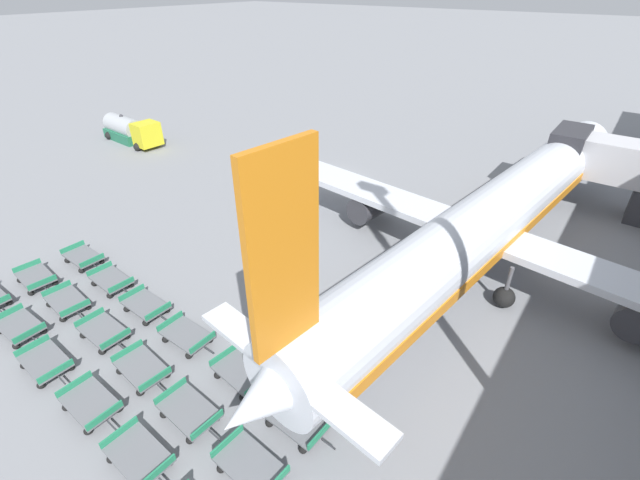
{
  "coord_description": "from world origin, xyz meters",
  "views": [
    {
      "loc": [
        21.42,
        -31.13,
        16.34
      ],
      "look_at": [
        8.35,
        -13.44,
        2.78
      ],
      "focal_mm": 24.0,
      "sensor_mm": 36.0,
      "label": 1
    }
  ],
  "objects_px": {
    "baggage_dolly_row_mid_a_col_f": "(250,466)",
    "baggage_dolly_row_mid_b_col_b": "(111,280)",
    "baggage_dolly_row_near_col_b": "(20,327)",
    "baggage_dolly_row_mid_b_col_c": "(146,305)",
    "baggage_dolly_row_mid_b_col_f": "(297,420)",
    "baggage_dolly_row_mid_a_col_c": "(104,331)",
    "baggage_dolly_row_mid_b_col_d": "(187,335)",
    "airplane": "(492,219)",
    "baggage_dolly_row_near_col_c": "(45,362)",
    "baggage_dolly_row_mid_a_col_b": "(67,302)",
    "baggage_dolly_row_near_col_d": "(91,403)",
    "baggage_dolly_row_mid_a_col_a": "(36,277)",
    "fuel_tanker_primary": "(130,131)",
    "baggage_dolly_row_near_col_e": "(139,456)",
    "baggage_dolly_row_mid_b_col_e": "(241,373)",
    "baggage_dolly_row_mid_a_col_d": "(142,368)",
    "baggage_dolly_row_mid_a_col_e": "(189,411)",
    "baggage_dolly_row_mid_b_col_a": "(83,257)"
  },
  "relations": [
    {
      "from": "baggage_dolly_row_mid_b_col_e",
      "to": "baggage_dolly_row_mid_a_col_e",
      "type": "bearing_deg",
      "value": -95.93
    },
    {
      "from": "baggage_dolly_row_mid_b_col_c",
      "to": "fuel_tanker_primary",
      "type": "bearing_deg",
      "value": 148.42
    },
    {
      "from": "baggage_dolly_row_mid_b_col_a",
      "to": "baggage_dolly_row_mid_b_col_f",
      "type": "height_order",
      "value": "same"
    },
    {
      "from": "baggage_dolly_row_mid_a_col_b",
      "to": "baggage_dolly_row_mid_b_col_c",
      "type": "distance_m",
      "value": 4.65
    },
    {
      "from": "baggage_dolly_row_near_col_b",
      "to": "baggage_dolly_row_mid_a_col_e",
      "type": "distance_m",
      "value": 11.62
    },
    {
      "from": "fuel_tanker_primary",
      "to": "baggage_dolly_row_mid_b_col_a",
      "type": "bearing_deg",
      "value": -39.7
    },
    {
      "from": "baggage_dolly_row_mid_a_col_d",
      "to": "baggage_dolly_row_mid_a_col_a",
      "type": "bearing_deg",
      "value": 178.17
    },
    {
      "from": "baggage_dolly_row_mid_a_col_b",
      "to": "baggage_dolly_row_mid_b_col_f",
      "type": "height_order",
      "value": "same"
    },
    {
      "from": "baggage_dolly_row_mid_a_col_c",
      "to": "baggage_dolly_row_mid_b_col_d",
      "type": "xyz_separation_m",
      "value": [
        3.75,
        2.41,
        0.0
      ]
    },
    {
      "from": "fuel_tanker_primary",
      "to": "baggage_dolly_row_mid_a_col_a",
      "type": "height_order",
      "value": "fuel_tanker_primary"
    },
    {
      "from": "baggage_dolly_row_mid_b_col_c",
      "to": "baggage_dolly_row_mid_b_col_f",
      "type": "xyz_separation_m",
      "value": [
        11.53,
        -0.62,
        0.0
      ]
    },
    {
      "from": "baggage_dolly_row_mid_a_col_a",
      "to": "baggage_dolly_row_mid_b_col_b",
      "type": "xyz_separation_m",
      "value": [
        4.02,
        2.62,
        0.0
      ]
    },
    {
      "from": "baggage_dolly_row_mid_b_col_b",
      "to": "baggage_dolly_row_mid_b_col_c",
      "type": "height_order",
      "value": "same"
    },
    {
      "from": "baggage_dolly_row_near_col_e",
      "to": "baggage_dolly_row_mid_b_col_c",
      "type": "bearing_deg",
      "value": 144.04
    },
    {
      "from": "fuel_tanker_primary",
      "to": "baggage_dolly_row_mid_a_col_b",
      "type": "distance_m",
      "value": 30.27
    },
    {
      "from": "baggage_dolly_row_mid_a_col_a",
      "to": "baggage_dolly_row_near_col_e",
      "type": "bearing_deg",
      "value": -11.15
    },
    {
      "from": "baggage_dolly_row_near_col_e",
      "to": "baggage_dolly_row_mid_b_col_c",
      "type": "height_order",
      "value": "same"
    },
    {
      "from": "baggage_dolly_row_mid_a_col_a",
      "to": "baggage_dolly_row_mid_a_col_f",
      "type": "distance_m",
      "value": 19.17
    },
    {
      "from": "baggage_dolly_row_near_col_c",
      "to": "baggage_dolly_row_mid_b_col_f",
      "type": "relative_size",
      "value": 1.0
    },
    {
      "from": "baggage_dolly_row_mid_b_col_d",
      "to": "baggage_dolly_row_mid_b_col_e",
      "type": "xyz_separation_m",
      "value": [
        4.06,
        -0.08,
        0.0
      ]
    },
    {
      "from": "baggage_dolly_row_mid_a_col_f",
      "to": "baggage_dolly_row_mid_b_col_e",
      "type": "relative_size",
      "value": 0.99
    },
    {
      "from": "baggage_dolly_row_near_col_c",
      "to": "baggage_dolly_row_near_col_d",
      "type": "height_order",
      "value": "same"
    },
    {
      "from": "airplane",
      "to": "baggage_dolly_row_mid_a_col_c",
      "type": "height_order",
      "value": "airplane"
    },
    {
      "from": "baggage_dolly_row_near_col_b",
      "to": "baggage_dolly_row_near_col_c",
      "type": "relative_size",
      "value": 0.99
    },
    {
      "from": "baggage_dolly_row_mid_a_col_a",
      "to": "baggage_dolly_row_mid_b_col_d",
      "type": "xyz_separation_m",
      "value": [
        11.58,
        2.31,
        0.0
      ]
    },
    {
      "from": "baggage_dolly_row_near_col_e",
      "to": "baggage_dolly_row_mid_a_col_d",
      "type": "relative_size",
      "value": 0.99
    },
    {
      "from": "baggage_dolly_row_mid_a_col_c",
      "to": "baggage_dolly_row_mid_b_col_c",
      "type": "xyz_separation_m",
      "value": [
        -0.04,
        2.57,
        0.0
      ]
    },
    {
      "from": "baggage_dolly_row_mid_a_col_c",
      "to": "baggage_dolly_row_mid_b_col_b",
      "type": "xyz_separation_m",
      "value": [
        -3.81,
        2.72,
        0.0
      ]
    },
    {
      "from": "baggage_dolly_row_mid_a_col_a",
      "to": "baggage_dolly_row_mid_a_col_f",
      "type": "xyz_separation_m",
      "value": [
        19.16,
        -0.74,
        0.0
      ]
    },
    {
      "from": "baggage_dolly_row_mid_a_col_b",
      "to": "baggage_dolly_row_mid_a_col_e",
      "type": "height_order",
      "value": "same"
    },
    {
      "from": "baggage_dolly_row_near_col_c",
      "to": "baggage_dolly_row_mid_b_col_b",
      "type": "distance_m",
      "value": 6.56
    },
    {
      "from": "baggage_dolly_row_mid_a_col_d",
      "to": "baggage_dolly_row_mid_b_col_b",
      "type": "xyz_separation_m",
      "value": [
        -7.62,
        3.0,
        0.0
      ]
    },
    {
      "from": "baggage_dolly_row_near_col_b",
      "to": "baggage_dolly_row_mid_b_col_c",
      "type": "relative_size",
      "value": 1.0
    },
    {
      "from": "baggage_dolly_row_mid_b_col_c",
      "to": "baggage_dolly_row_mid_b_col_e",
      "type": "distance_m",
      "value": 7.85
    },
    {
      "from": "fuel_tanker_primary",
      "to": "airplane",
      "type": "bearing_deg",
      "value": -0.96
    },
    {
      "from": "baggage_dolly_row_near_col_e",
      "to": "baggage_dolly_row_mid_a_col_f",
      "type": "height_order",
      "value": "same"
    },
    {
      "from": "airplane",
      "to": "fuel_tanker_primary",
      "type": "height_order",
      "value": "airplane"
    },
    {
      "from": "baggage_dolly_row_mid_a_col_d",
      "to": "baggage_dolly_row_mid_b_col_f",
      "type": "height_order",
      "value": "same"
    },
    {
      "from": "baggage_dolly_row_mid_a_col_b",
      "to": "baggage_dolly_row_mid_a_col_f",
      "type": "relative_size",
      "value": 1.01
    },
    {
      "from": "baggage_dolly_row_mid_a_col_c",
      "to": "baggage_dolly_row_mid_b_col_d",
      "type": "height_order",
      "value": "same"
    },
    {
      "from": "baggage_dolly_row_near_col_d",
      "to": "baggage_dolly_row_near_col_c",
      "type": "bearing_deg",
      "value": -179.34
    },
    {
      "from": "airplane",
      "to": "baggage_dolly_row_near_col_c",
      "type": "relative_size",
      "value": 12.01
    },
    {
      "from": "baggage_dolly_row_mid_a_col_b",
      "to": "baggage_dolly_row_mid_b_col_e",
      "type": "relative_size",
      "value": 1.0
    },
    {
      "from": "baggage_dolly_row_mid_a_col_c",
      "to": "baggage_dolly_row_mid_b_col_c",
      "type": "bearing_deg",
      "value": 90.91
    },
    {
      "from": "baggage_dolly_row_mid_a_col_b",
      "to": "baggage_dolly_row_mid_a_col_c",
      "type": "height_order",
      "value": "same"
    },
    {
      "from": "baggage_dolly_row_near_col_d",
      "to": "baggage_dolly_row_mid_a_col_d",
      "type": "xyz_separation_m",
      "value": [
        0.08,
        2.5,
        0.0
      ]
    },
    {
      "from": "baggage_dolly_row_near_col_c",
      "to": "baggage_dolly_row_mid_a_col_c",
      "type": "distance_m",
      "value": 2.83
    },
    {
      "from": "baggage_dolly_row_mid_b_col_e",
      "to": "baggage_dolly_row_near_col_d",
      "type": "bearing_deg",
      "value": -128.62
    },
    {
      "from": "baggage_dolly_row_mid_a_col_f",
      "to": "baggage_dolly_row_mid_b_col_b",
      "type": "height_order",
      "value": "same"
    },
    {
      "from": "baggage_dolly_row_mid_a_col_a",
      "to": "baggage_dolly_row_near_col_d",
      "type": "bearing_deg",
      "value": -13.94
    }
  ]
}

